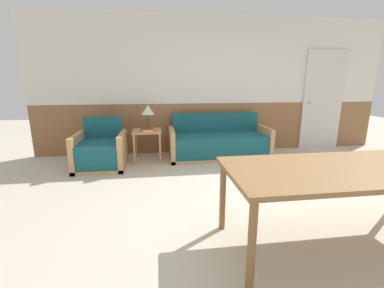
# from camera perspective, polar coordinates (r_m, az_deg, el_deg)

# --- Properties ---
(ground_plane) EXTENTS (16.00, 16.00, 0.00)m
(ground_plane) POSITION_cam_1_polar(r_m,az_deg,el_deg) (3.21, 15.52, -13.56)
(ground_plane) COLOR beige
(wall_back) EXTENTS (7.20, 0.06, 2.70)m
(wall_back) POSITION_cam_1_polar(r_m,az_deg,el_deg) (5.37, 5.19, 12.69)
(wall_back) COLOR #8E603D
(wall_back) RESTS_ON ground_plane
(couch) EXTENTS (1.90, 0.79, 0.83)m
(couch) POSITION_cam_1_polar(r_m,az_deg,el_deg) (5.01, 5.95, 0.06)
(couch) COLOR tan
(couch) RESTS_ON ground_plane
(armchair) EXTENTS (0.81, 0.81, 0.82)m
(armchair) POSITION_cam_1_polar(r_m,az_deg,el_deg) (4.66, -19.56, -1.71)
(armchair) COLOR tan
(armchair) RESTS_ON ground_plane
(side_table) EXTENTS (0.52, 0.52, 0.57)m
(side_table) POSITION_cam_1_polar(r_m,az_deg,el_deg) (4.81, -9.94, 1.87)
(side_table) COLOR tan
(side_table) RESTS_ON ground_plane
(table_lamp) EXTENTS (0.25, 0.25, 0.45)m
(table_lamp) POSITION_cam_1_polar(r_m,az_deg,el_deg) (4.83, -9.78, 7.40)
(table_lamp) COLOR #4C3823
(table_lamp) RESTS_ON side_table
(book_stack) EXTENTS (0.22, 0.18, 0.05)m
(book_stack) POSITION_cam_1_polar(r_m,az_deg,el_deg) (4.70, -9.93, 3.16)
(book_stack) COLOR white
(book_stack) RESTS_ON side_table
(dining_table) EXTENTS (2.01, 0.91, 0.74)m
(dining_table) POSITION_cam_1_polar(r_m,az_deg,el_deg) (2.55, 30.57, -5.86)
(dining_table) COLOR olive
(dining_table) RESTS_ON ground_plane
(entry_door) EXTENTS (0.91, 0.09, 2.09)m
(entry_door) POSITION_cam_1_polar(r_m,az_deg,el_deg) (6.30, 27.02, 8.65)
(entry_door) COLOR silver
(entry_door) RESTS_ON ground_plane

